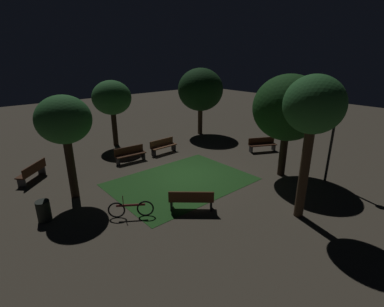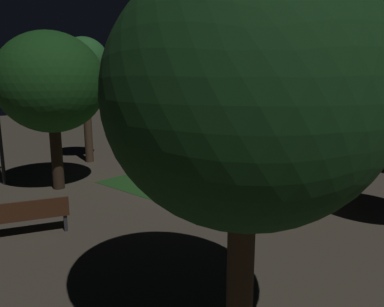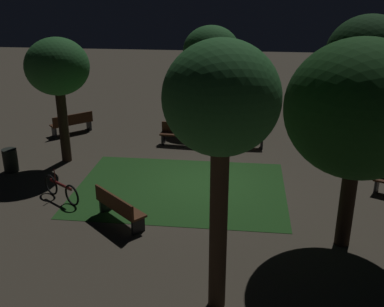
{
  "view_description": "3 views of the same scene",
  "coord_description": "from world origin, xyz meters",
  "px_view_note": "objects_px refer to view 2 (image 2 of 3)",
  "views": [
    {
      "loc": [
        8.57,
        10.38,
        5.95
      ],
      "look_at": [
        -0.48,
        -0.07,
        1.08
      ],
      "focal_mm": 26.32,
      "sensor_mm": 36.0,
      "label": 1
    },
    {
      "loc": [
        -9.81,
        -7.94,
        3.64
      ],
      "look_at": [
        0.55,
        1.03,
        0.81
      ],
      "focal_mm": 34.05,
      "sensor_mm": 36.0,
      "label": 2
    },
    {
      "loc": [
        -1.24,
        13.45,
        6.23
      ],
      "look_at": [
        0.43,
        -0.56,
        0.82
      ],
      "focal_mm": 42.34,
      "sensor_mm": 36.0,
      "label": 3
    }
  ],
  "objects_px": {
    "bench_by_lamp": "(283,198)",
    "trash_bin": "(294,146)",
    "bench_front_left": "(184,150)",
    "tree_right_canopy": "(51,83)",
    "bench_path_side": "(317,180)",
    "bicycle": "(231,150)",
    "tree_near_wall": "(84,64)",
    "tree_tall_center": "(308,84)",
    "bench_near_trees": "(29,216)",
    "tree_lawn_side": "(245,97)"
  },
  "relations": [
    {
      "from": "tree_right_canopy",
      "to": "trash_bin",
      "type": "xyz_separation_m",
      "value": [
        10.57,
        -3.42,
        -3.09
      ]
    },
    {
      "from": "bench_front_left",
      "to": "trash_bin",
      "type": "bearing_deg",
      "value": -33.03
    },
    {
      "from": "bench_path_side",
      "to": "bench_front_left",
      "type": "bearing_deg",
      "value": 82.34
    },
    {
      "from": "tree_lawn_side",
      "to": "trash_bin",
      "type": "xyz_separation_m",
      "value": [
        12.82,
        5.32,
        -3.01
      ]
    },
    {
      "from": "tree_right_canopy",
      "to": "bicycle",
      "type": "height_order",
      "value": "tree_right_canopy"
    },
    {
      "from": "bench_by_lamp",
      "to": "bicycle",
      "type": "distance_m",
      "value": 7.55
    },
    {
      "from": "bench_front_left",
      "to": "tree_lawn_side",
      "type": "relative_size",
      "value": 0.33
    },
    {
      "from": "tree_lawn_side",
      "to": "tree_tall_center",
      "type": "xyz_separation_m",
      "value": [
        11.28,
        4.14,
        -0.02
      ]
    },
    {
      "from": "bench_front_left",
      "to": "tree_tall_center",
      "type": "xyz_separation_m",
      "value": [
        3.14,
        -4.23,
        2.92
      ]
    },
    {
      "from": "tree_tall_center",
      "to": "trash_bin",
      "type": "height_order",
      "value": "tree_tall_center"
    },
    {
      "from": "tree_right_canopy",
      "to": "trash_bin",
      "type": "distance_m",
      "value": 11.53
    },
    {
      "from": "bench_near_trees",
      "to": "trash_bin",
      "type": "xyz_separation_m",
      "value": [
        12.96,
        -0.48,
        -0.07
      ]
    },
    {
      "from": "trash_bin",
      "to": "bench_front_left",
      "type": "bearing_deg",
      "value": 146.97
    },
    {
      "from": "bench_by_lamp",
      "to": "tree_tall_center",
      "type": "relative_size",
      "value": 0.41
    },
    {
      "from": "bench_path_side",
      "to": "tree_tall_center",
      "type": "distance_m",
      "value": 5.46
    },
    {
      "from": "bench_near_trees",
      "to": "tree_tall_center",
      "type": "bearing_deg",
      "value": -8.26
    },
    {
      "from": "bench_by_lamp",
      "to": "trash_bin",
      "type": "height_order",
      "value": "bench_by_lamp"
    },
    {
      "from": "tree_right_canopy",
      "to": "tree_lawn_side",
      "type": "bearing_deg",
      "value": -104.47
    },
    {
      "from": "tree_tall_center",
      "to": "tree_right_canopy",
      "type": "height_order",
      "value": "tree_right_canopy"
    },
    {
      "from": "tree_near_wall",
      "to": "bicycle",
      "type": "relative_size",
      "value": 3.63
    },
    {
      "from": "bicycle",
      "to": "tree_right_canopy",
      "type": "bearing_deg",
      "value": 169.3
    },
    {
      "from": "bench_path_side",
      "to": "bicycle",
      "type": "bearing_deg",
      "value": 61.07
    },
    {
      "from": "bicycle",
      "to": "bench_front_left",
      "type": "bearing_deg",
      "value": 151.62
    },
    {
      "from": "bench_front_left",
      "to": "tree_lawn_side",
      "type": "distance_m",
      "value": 12.03
    },
    {
      "from": "tree_lawn_side",
      "to": "trash_bin",
      "type": "relative_size",
      "value": 6.18
    },
    {
      "from": "tree_tall_center",
      "to": "trash_bin",
      "type": "relative_size",
      "value": 5.48
    },
    {
      "from": "bench_path_side",
      "to": "tree_lawn_side",
      "type": "height_order",
      "value": "tree_lawn_side"
    },
    {
      "from": "bench_path_side",
      "to": "tree_right_canopy",
      "type": "distance_m",
      "value": 9.02
    },
    {
      "from": "bench_by_lamp",
      "to": "bench_near_trees",
      "type": "height_order",
      "value": "same"
    },
    {
      "from": "bench_front_left",
      "to": "tree_right_canopy",
      "type": "distance_m",
      "value": 6.62
    },
    {
      "from": "bench_path_side",
      "to": "trash_bin",
      "type": "xyz_separation_m",
      "value": [
        5.56,
        3.44,
        -0.07
      ]
    },
    {
      "from": "bench_path_side",
      "to": "tree_near_wall",
      "type": "xyz_separation_m",
      "value": [
        -2.02,
        9.54,
        3.74
      ]
    },
    {
      "from": "bench_path_side",
      "to": "bicycle",
      "type": "distance_m",
      "value": 6.13
    },
    {
      "from": "bench_path_side",
      "to": "tree_lawn_side",
      "type": "distance_m",
      "value": 8.06
    },
    {
      "from": "bench_near_trees",
      "to": "tree_right_canopy",
      "type": "height_order",
      "value": "tree_right_canopy"
    },
    {
      "from": "tree_near_wall",
      "to": "tree_right_canopy",
      "type": "distance_m",
      "value": 4.08
    },
    {
      "from": "tree_near_wall",
      "to": "tree_right_canopy",
      "type": "relative_size",
      "value": 1.05
    },
    {
      "from": "tree_near_wall",
      "to": "tree_tall_center",
      "type": "relative_size",
      "value": 1.2
    },
    {
      "from": "bicycle",
      "to": "bench_near_trees",
      "type": "bearing_deg",
      "value": -172.09
    },
    {
      "from": "bench_near_trees",
      "to": "trash_bin",
      "type": "distance_m",
      "value": 12.97
    },
    {
      "from": "bench_path_side",
      "to": "bench_near_trees",
      "type": "xyz_separation_m",
      "value": [
        -7.4,
        3.92,
        0.0
      ]
    },
    {
      "from": "tree_right_canopy",
      "to": "trash_bin",
      "type": "bearing_deg",
      "value": -17.96
    },
    {
      "from": "bench_path_side",
      "to": "tree_lawn_side",
      "type": "relative_size",
      "value": 0.36
    },
    {
      "from": "tree_lawn_side",
      "to": "tree_right_canopy",
      "type": "distance_m",
      "value": 9.03
    },
    {
      "from": "tree_lawn_side",
      "to": "bicycle",
      "type": "bearing_deg",
      "value": 35.29
    },
    {
      "from": "bench_near_trees",
      "to": "bicycle",
      "type": "bearing_deg",
      "value": 7.91
    },
    {
      "from": "bench_by_lamp",
      "to": "tree_near_wall",
      "type": "bearing_deg",
      "value": 87.99
    },
    {
      "from": "bench_by_lamp",
      "to": "bench_path_side",
      "type": "xyz_separation_m",
      "value": [
        2.35,
        0.0,
        0.0
      ]
    },
    {
      "from": "bench_path_side",
      "to": "tree_near_wall",
      "type": "relative_size",
      "value": 0.34
    },
    {
      "from": "bench_front_left",
      "to": "tree_lawn_side",
      "type": "bearing_deg",
      "value": -134.19
    }
  ]
}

